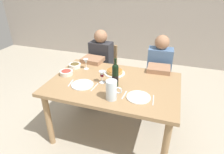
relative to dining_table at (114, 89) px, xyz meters
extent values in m
plane|color=#B2A893|center=(0.00, 0.00, -0.67)|extent=(8.00, 8.00, 0.00)
cube|color=#A3998E|center=(0.00, 2.59, 0.73)|extent=(8.00, 0.10, 2.80)
cube|color=#9E7A51|center=(0.00, 0.00, 0.07)|extent=(1.50, 1.00, 0.04)
cylinder|color=#9E7A51|center=(-0.67, -0.42, -0.31)|extent=(0.07, 0.07, 0.72)
cylinder|color=#9E7A51|center=(0.67, -0.42, -0.31)|extent=(0.07, 0.07, 0.72)
cylinder|color=#9E7A51|center=(-0.67, 0.42, -0.31)|extent=(0.07, 0.07, 0.72)
cylinder|color=#9E7A51|center=(0.67, 0.42, -0.31)|extent=(0.07, 0.07, 0.72)
cylinder|color=black|center=(0.04, -0.07, 0.20)|extent=(0.07, 0.07, 0.22)
sphere|color=black|center=(0.04, -0.07, 0.32)|extent=(0.07, 0.07, 0.07)
cylinder|color=black|center=(0.04, -0.07, 0.38)|extent=(0.03, 0.03, 0.09)
cylinder|color=black|center=(0.04, -0.07, 0.19)|extent=(0.07, 0.07, 0.08)
cylinder|color=silver|center=(0.08, -0.33, 0.20)|extent=(0.11, 0.11, 0.21)
cylinder|color=silver|center=(0.08, -0.33, 0.16)|extent=(0.10, 0.10, 0.12)
torus|color=silver|center=(0.15, -0.33, 0.21)|extent=(0.07, 0.01, 0.07)
cylinder|color=silver|center=(-0.06, 0.22, 0.10)|extent=(0.26, 0.26, 0.01)
cylinder|color=#C18E47|center=(-0.06, 0.22, 0.12)|extent=(0.21, 0.21, 0.03)
ellipsoid|color=#9E6028|center=(-0.06, 0.22, 0.14)|extent=(0.18, 0.18, 0.02)
cylinder|color=silver|center=(-0.63, 0.01, 0.12)|extent=(0.16, 0.16, 0.05)
ellipsoid|color=#B2382D|center=(-0.63, 0.01, 0.13)|extent=(0.14, 0.14, 0.04)
cylinder|color=white|center=(-0.63, 0.24, 0.12)|extent=(0.16, 0.16, 0.05)
ellipsoid|color=brown|center=(-0.63, 0.24, 0.13)|extent=(0.13, 0.13, 0.03)
cylinder|color=silver|center=(-0.13, -0.04, 0.09)|extent=(0.06, 0.06, 0.00)
cylinder|color=silver|center=(-0.13, -0.04, 0.13)|extent=(0.01, 0.01, 0.08)
cone|color=silver|center=(-0.13, -0.04, 0.21)|extent=(0.07, 0.07, 0.07)
cylinder|color=#470A14|center=(-0.13, -0.04, 0.19)|extent=(0.04, 0.04, 0.02)
cylinder|color=silver|center=(-0.46, 0.24, 0.09)|extent=(0.06, 0.06, 0.00)
cylinder|color=silver|center=(-0.46, 0.24, 0.13)|extent=(0.01, 0.01, 0.07)
cone|color=silver|center=(-0.46, 0.24, 0.20)|extent=(0.06, 0.06, 0.07)
cylinder|color=silver|center=(-0.32, -0.17, 0.10)|extent=(0.25, 0.25, 0.01)
cylinder|color=white|center=(0.34, -0.22, 0.10)|extent=(0.25, 0.25, 0.01)
cube|color=silver|center=(-0.47, -0.17, 0.09)|extent=(0.04, 0.16, 0.00)
cube|color=silver|center=(-0.17, -0.17, 0.09)|extent=(0.02, 0.18, 0.00)
cube|color=silver|center=(0.49, -0.22, 0.09)|extent=(0.03, 0.18, 0.00)
cube|color=silver|center=(0.19, -0.22, 0.09)|extent=(0.02, 0.16, 0.00)
cube|color=#9E7A51|center=(-0.45, 0.81, -0.21)|extent=(0.43, 0.43, 0.02)
cube|color=#9E7A51|center=(-0.43, 0.99, 0.00)|extent=(0.36, 0.06, 0.40)
cylinder|color=#9E7A51|center=(-0.63, 0.65, -0.44)|extent=(0.04, 0.04, 0.45)
cylinder|color=#9E7A51|center=(-0.30, 0.62, -0.44)|extent=(0.04, 0.04, 0.45)
cylinder|color=#9E7A51|center=(-0.60, 0.99, -0.44)|extent=(0.04, 0.04, 0.45)
cylinder|color=#9E7A51|center=(-0.27, 0.96, -0.44)|extent=(0.04, 0.04, 0.45)
cube|color=#2D2D33|center=(-0.45, 0.77, 0.05)|extent=(0.36, 0.23, 0.50)
sphere|color=#9E7051|center=(-0.45, 0.77, 0.39)|extent=(0.20, 0.20, 0.20)
cube|color=#33333D|center=(-0.47, 0.58, -0.20)|extent=(0.34, 0.41, 0.14)
cube|color=#33333D|center=(-0.48, 0.43, -0.47)|extent=(0.28, 0.14, 0.40)
cube|color=#9E7051|center=(-0.47, 0.49, 0.12)|extent=(0.31, 0.26, 0.06)
cube|color=#9E7A51|center=(0.45, 0.80, -0.21)|extent=(0.42, 0.42, 0.02)
cube|color=#9E7A51|center=(0.44, 0.99, 0.00)|extent=(0.36, 0.05, 0.40)
cylinder|color=#9E7A51|center=(0.29, 0.62, -0.44)|extent=(0.04, 0.04, 0.45)
cylinder|color=#9E7A51|center=(0.63, 0.64, -0.44)|extent=(0.04, 0.04, 0.45)
cylinder|color=#9E7A51|center=(0.27, 0.96, -0.44)|extent=(0.04, 0.04, 0.45)
cylinder|color=#9E7A51|center=(0.61, 0.98, -0.44)|extent=(0.04, 0.04, 0.45)
cube|color=#4C6B93|center=(0.45, 0.76, 0.05)|extent=(0.35, 0.22, 0.50)
sphere|color=#9E7051|center=(0.45, 0.76, 0.39)|extent=(0.20, 0.20, 0.20)
cube|color=#33333D|center=(0.46, 0.57, -0.20)|extent=(0.33, 0.40, 0.14)
cube|color=#33333D|center=(0.47, 0.42, -0.47)|extent=(0.28, 0.13, 0.40)
cube|color=#9E7051|center=(0.47, 0.48, 0.12)|extent=(0.30, 0.26, 0.06)
camera|label=1|loc=(0.59, -1.87, 1.20)|focal=30.97mm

